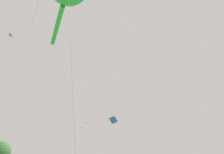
{
  "coord_description": "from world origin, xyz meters",
  "views": [
    {
      "loc": [
        -9.43,
        1.42,
        1.55
      ],
      "look_at": [
        -1.63,
        9.19,
        7.81
      ],
      "focal_mm": 27.92,
      "sensor_mm": 36.0,
      "label": 1
    }
  ],
  "objects_px": {
    "small_kite_delta_white": "(10,37)",
    "small_kite_box_yellow": "(113,121)",
    "small_kite_bird_shape": "(81,128)",
    "tree_pine_center": "(0,152)"
  },
  "relations": [
    {
      "from": "small_kite_bird_shape",
      "to": "small_kite_box_yellow",
      "type": "relative_size",
      "value": 0.92
    },
    {
      "from": "small_kite_delta_white",
      "to": "small_kite_box_yellow",
      "type": "relative_size",
      "value": 2.03
    },
    {
      "from": "small_kite_delta_white",
      "to": "tree_pine_center",
      "type": "relative_size",
      "value": 2.28
    },
    {
      "from": "small_kite_bird_shape",
      "to": "tree_pine_center",
      "type": "xyz_separation_m",
      "value": [
        -5.78,
        25.95,
        -2.7
      ]
    },
    {
      "from": "small_kite_bird_shape",
      "to": "small_kite_box_yellow",
      "type": "xyz_separation_m",
      "value": [
        1.84,
        -6.67,
        0.35
      ]
    },
    {
      "from": "small_kite_box_yellow",
      "to": "tree_pine_center",
      "type": "relative_size",
      "value": 1.13
    },
    {
      "from": "small_kite_box_yellow",
      "to": "small_kite_bird_shape",
      "type": "bearing_deg",
      "value": 105.16
    },
    {
      "from": "small_kite_bird_shape",
      "to": "tree_pine_center",
      "type": "bearing_deg",
      "value": -152.8
    },
    {
      "from": "small_kite_delta_white",
      "to": "small_kite_box_yellow",
      "type": "distance_m",
      "value": 21.65
    },
    {
      "from": "small_kite_bird_shape",
      "to": "small_kite_box_yellow",
      "type": "distance_m",
      "value": 6.93
    }
  ]
}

